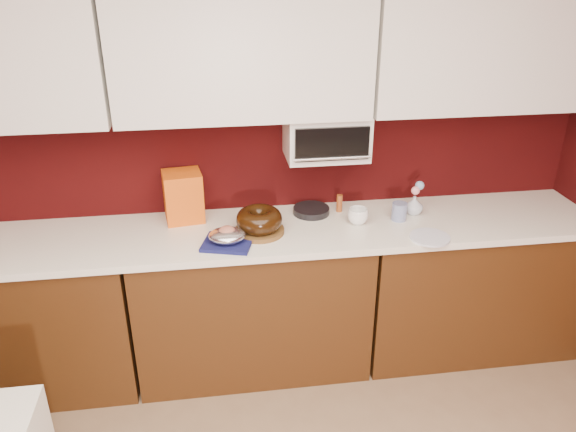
% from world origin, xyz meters
% --- Properties ---
extents(wall_back, '(4.00, 0.02, 2.50)m').
position_xyz_m(wall_back, '(0.00, 2.25, 1.25)').
color(wall_back, '#340707').
rests_on(wall_back, floor).
extents(base_cabinet_left, '(1.31, 0.58, 0.86)m').
position_xyz_m(base_cabinet_left, '(-1.33, 1.94, 0.43)').
color(base_cabinet_left, '#44240D').
rests_on(base_cabinet_left, floor).
extents(base_cabinet_center, '(1.31, 0.58, 0.86)m').
position_xyz_m(base_cabinet_center, '(0.00, 1.94, 0.43)').
color(base_cabinet_center, '#44240D').
rests_on(base_cabinet_center, floor).
extents(base_cabinet_right, '(1.31, 0.58, 0.86)m').
position_xyz_m(base_cabinet_right, '(1.33, 1.94, 0.43)').
color(base_cabinet_right, '#44240D').
rests_on(base_cabinet_right, floor).
extents(countertop, '(4.00, 0.62, 0.04)m').
position_xyz_m(countertop, '(0.00, 1.94, 0.88)').
color(countertop, white).
rests_on(countertop, base_cabinet_center).
extents(upper_cabinet_center, '(1.31, 0.33, 0.70)m').
position_xyz_m(upper_cabinet_center, '(0.00, 2.08, 1.85)').
color(upper_cabinet_center, white).
rests_on(upper_cabinet_center, wall_back).
extents(upper_cabinet_right, '(1.31, 0.33, 0.70)m').
position_xyz_m(upper_cabinet_right, '(1.33, 2.08, 1.85)').
color(upper_cabinet_right, white).
rests_on(upper_cabinet_right, wall_back).
extents(toaster_oven, '(0.45, 0.30, 0.25)m').
position_xyz_m(toaster_oven, '(0.45, 2.10, 1.38)').
color(toaster_oven, white).
rests_on(toaster_oven, upper_cabinet_center).
extents(toaster_oven_door, '(0.40, 0.02, 0.18)m').
position_xyz_m(toaster_oven_door, '(0.45, 1.94, 1.38)').
color(toaster_oven_door, black).
rests_on(toaster_oven_door, toaster_oven).
extents(toaster_oven_handle, '(0.42, 0.02, 0.02)m').
position_xyz_m(toaster_oven_handle, '(0.45, 1.93, 1.30)').
color(toaster_oven_handle, silver).
rests_on(toaster_oven_handle, toaster_oven).
extents(cake_base, '(0.29, 0.29, 0.03)m').
position_xyz_m(cake_base, '(0.05, 1.90, 0.91)').
color(cake_base, brown).
rests_on(cake_base, countertop).
extents(bundt_cake, '(0.31, 0.31, 0.10)m').
position_xyz_m(bundt_cake, '(0.05, 1.90, 0.98)').
color(bundt_cake, black).
rests_on(bundt_cake, cake_base).
extents(navy_towel, '(0.30, 0.27, 0.02)m').
position_xyz_m(navy_towel, '(-0.13, 1.79, 0.91)').
color(navy_towel, '#151852').
rests_on(navy_towel, countertop).
extents(foil_ham_nest, '(0.23, 0.20, 0.07)m').
position_xyz_m(foil_ham_nest, '(-0.13, 1.79, 0.96)').
color(foil_ham_nest, white).
rests_on(foil_ham_nest, navy_towel).
extents(roasted_ham, '(0.11, 0.10, 0.06)m').
position_xyz_m(roasted_ham, '(-0.13, 1.79, 0.98)').
color(roasted_ham, '#B96A55').
rests_on(roasted_ham, foil_ham_nest).
extents(pandoro_box, '(0.23, 0.22, 0.29)m').
position_xyz_m(pandoro_box, '(-0.36, 2.14, 1.04)').
color(pandoro_box, red).
rests_on(pandoro_box, countertop).
extents(dark_pan, '(0.23, 0.23, 0.04)m').
position_xyz_m(dark_pan, '(0.38, 2.11, 0.92)').
color(dark_pan, black).
rests_on(dark_pan, countertop).
extents(coffee_mug, '(0.12, 0.12, 0.11)m').
position_xyz_m(coffee_mug, '(0.61, 1.94, 0.96)').
color(coffee_mug, white).
rests_on(coffee_mug, countertop).
extents(blue_jar, '(0.10, 0.10, 0.10)m').
position_xyz_m(blue_jar, '(0.86, 1.95, 0.95)').
color(blue_jar, navy).
rests_on(blue_jar, countertop).
extents(flower_vase, '(0.10, 0.10, 0.13)m').
position_xyz_m(flower_vase, '(0.97, 2.02, 0.96)').
color(flower_vase, silver).
rests_on(flower_vase, countertop).
extents(flower_pink, '(0.05, 0.05, 0.05)m').
position_xyz_m(flower_pink, '(0.97, 2.02, 1.05)').
color(flower_pink, pink).
rests_on(flower_pink, flower_vase).
extents(flower_blue, '(0.05, 0.05, 0.05)m').
position_xyz_m(flower_blue, '(1.00, 2.04, 1.07)').
color(flower_blue, '#7FA4CB').
rests_on(flower_blue, flower_vase).
extents(china_plate, '(0.24, 0.24, 0.01)m').
position_xyz_m(china_plate, '(0.95, 1.70, 0.91)').
color(china_plate, white).
rests_on(china_plate, countertop).
extents(amber_bottle, '(0.04, 0.04, 0.10)m').
position_xyz_m(amber_bottle, '(0.54, 2.11, 0.95)').
color(amber_bottle, brown).
rests_on(amber_bottle, countertop).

